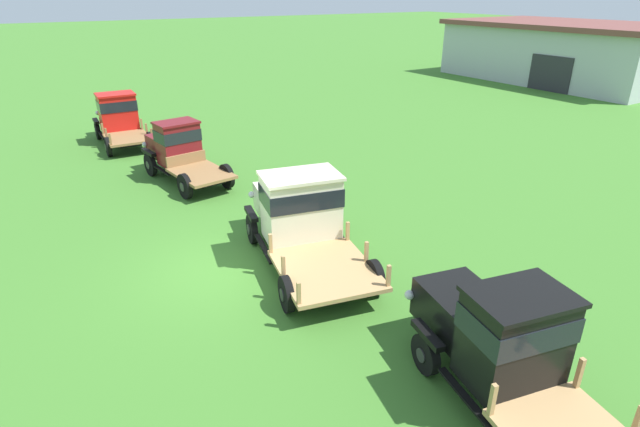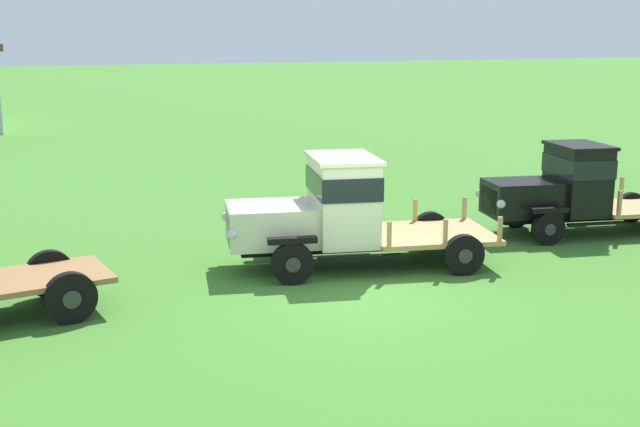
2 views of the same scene
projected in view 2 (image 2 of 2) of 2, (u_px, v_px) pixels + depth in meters
ground_plane at (365, 297)px, 14.83m from camera, size 240.00×240.00×0.00m
vintage_truck_midrow_center at (334, 211)px, 16.57m from camera, size 5.91×3.25×2.33m
vintage_truck_far_side at (568, 189)px, 19.31m from camera, size 5.42×2.77×2.21m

